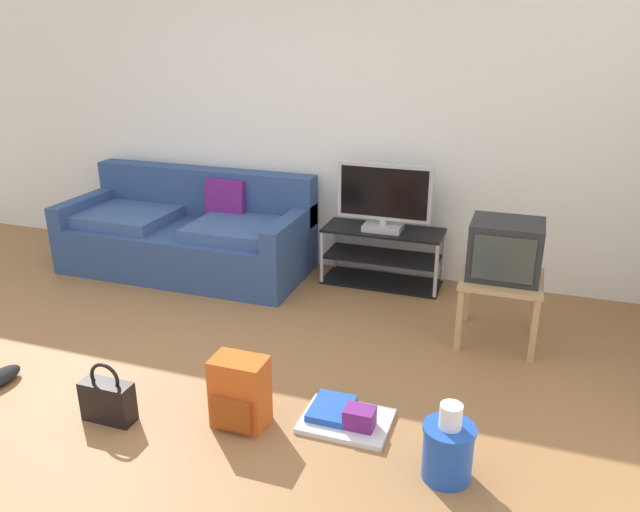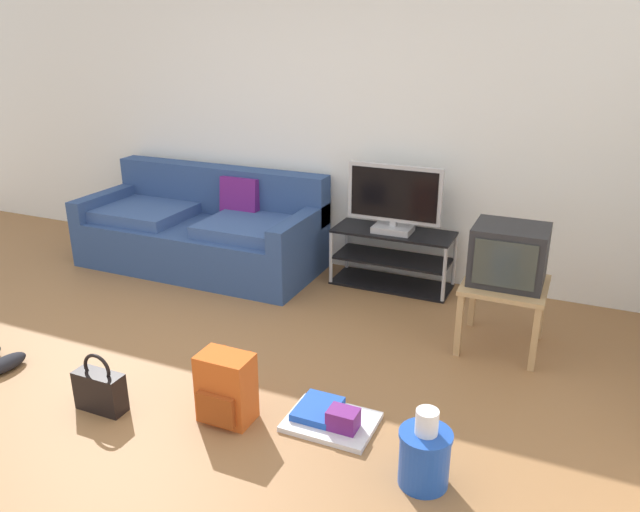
# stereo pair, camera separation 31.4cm
# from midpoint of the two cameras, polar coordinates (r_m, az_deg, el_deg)

# --- Properties ---
(ground_plane) EXTENTS (9.00, 9.80, 0.02)m
(ground_plane) POSITION_cam_midpoint_polar(r_m,az_deg,el_deg) (3.82, -17.85, -12.97)
(ground_plane) COLOR olive
(wall_back) EXTENTS (9.00, 0.10, 2.70)m
(wall_back) POSITION_cam_midpoint_polar(r_m,az_deg,el_deg) (5.38, -3.70, 13.22)
(wall_back) COLOR white
(wall_back) RESTS_ON ground_plane
(couch) EXTENTS (2.11, 0.94, 0.84)m
(couch) POSITION_cam_midpoint_polar(r_m,az_deg,el_deg) (5.56, -13.57, 1.90)
(couch) COLOR navy
(couch) RESTS_ON ground_plane
(tv_stand) EXTENTS (0.98, 0.39, 0.47)m
(tv_stand) POSITION_cam_midpoint_polar(r_m,az_deg,el_deg) (5.12, 4.06, -0.06)
(tv_stand) COLOR black
(tv_stand) RESTS_ON ground_plane
(flat_tv) EXTENTS (0.76, 0.22, 0.55)m
(flat_tv) POSITION_cam_midpoint_polar(r_m,az_deg,el_deg) (4.94, 4.13, 5.35)
(flat_tv) COLOR #B2B2B7
(flat_tv) RESTS_ON tv_stand
(side_table) EXTENTS (0.53, 0.53, 0.46)m
(side_table) POSITION_cam_midpoint_polar(r_m,az_deg,el_deg) (4.26, 14.39, -2.82)
(side_table) COLOR tan
(side_table) RESTS_ON ground_plane
(crt_tv) EXTENTS (0.46, 0.40, 0.38)m
(crt_tv) POSITION_cam_midpoint_polar(r_m,az_deg,el_deg) (4.18, 14.73, 0.57)
(crt_tv) COLOR #232326
(crt_tv) RESTS_ON side_table
(backpack) EXTENTS (0.29, 0.26, 0.39)m
(backpack) POSITION_cam_midpoint_polar(r_m,az_deg,el_deg) (3.43, -10.09, -12.36)
(backpack) COLOR #CC561E
(backpack) RESTS_ON ground_plane
(handbag) EXTENTS (0.29, 0.12, 0.35)m
(handbag) POSITION_cam_midpoint_polar(r_m,az_deg,el_deg) (3.68, -21.42, -12.32)
(handbag) COLOR black
(handbag) RESTS_ON ground_plane
(cleaning_bucket) EXTENTS (0.25, 0.25, 0.40)m
(cleaning_bucket) POSITION_cam_midpoint_polar(r_m,az_deg,el_deg) (3.08, 8.78, -17.16)
(cleaning_bucket) COLOR blue
(cleaning_bucket) RESTS_ON ground_plane
(floor_tray) EXTENTS (0.48, 0.36, 0.14)m
(floor_tray) POSITION_cam_midpoint_polar(r_m,az_deg,el_deg) (3.46, -0.33, -14.72)
(floor_tray) COLOR silver
(floor_tray) RESTS_ON ground_plane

